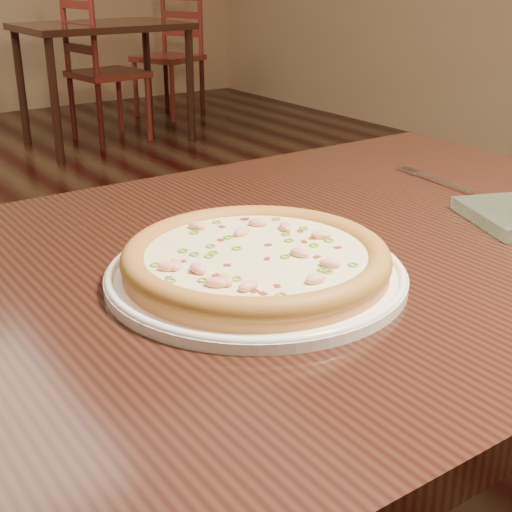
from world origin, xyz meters
TOP-DOWN VIEW (x-y plane):
  - hero_table at (0.33, -0.63)m, footprint 1.20×0.80m
  - plate at (0.21, -0.68)m, footprint 0.34×0.34m
  - pizza at (0.21, -0.68)m, footprint 0.30×0.30m
  - fork at (0.69, -0.52)m, footprint 0.04×0.18m
  - bg_table_right at (1.65, 3.07)m, footprint 1.00×0.70m
  - chair_c at (1.64, 3.11)m, footprint 0.47×0.47m
  - chair_d at (2.47, 3.67)m, footprint 0.55×0.55m

SIDE VIEW (x-z plane):
  - chair_c at x=1.64m, z-range -0.04..0.91m
  - chair_d at x=2.47m, z-range -0.04..0.91m
  - hero_table at x=0.33m, z-range 0.28..1.03m
  - bg_table_right at x=1.65m, z-range 0.28..1.03m
  - fork at x=0.69m, z-range 0.75..0.75m
  - plate at x=0.21m, z-range 0.75..0.77m
  - pizza at x=0.21m, z-range 0.76..0.79m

